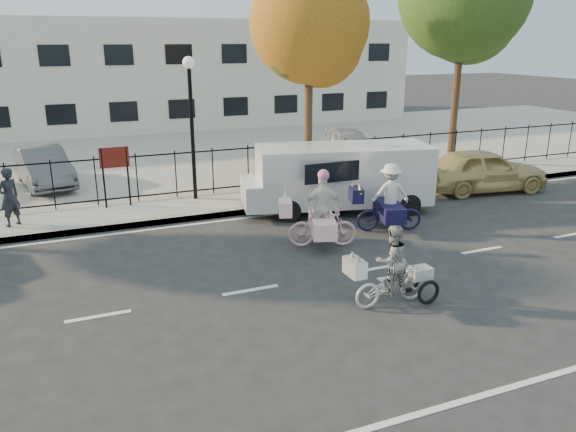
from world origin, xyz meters
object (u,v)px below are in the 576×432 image
bull_bike (389,204)px  white_van (340,176)px  zebra_trike (391,274)px  lot_car_c (44,167)px  lamppost (191,103)px  gold_sedan (483,170)px  lot_car_d (349,146)px  unicorn_bike (321,219)px  pedestrian (9,197)px

bull_bike → white_van: size_ratio=0.35×
zebra_trike → white_van: size_ratio=0.32×
lot_car_c → zebra_trike: bearing=-73.4°
bull_bike → lot_car_c: bearing=62.6°
lamppost → lot_car_c: 6.11m
zebra_trike → white_van: bearing=-18.9°
white_van → gold_sedan: size_ratio=1.36×
white_van → zebra_trike: bearing=-95.6°
lamppost → gold_sedan: bearing=-13.9°
bull_bike → lot_car_d: 7.85m
lot_car_d → unicorn_bike: bearing=-108.9°
gold_sedan → lot_car_d: bearing=33.8°
zebra_trike → unicorn_bike: (0.13, 3.39, 0.11)m
unicorn_bike → lot_car_d: unicorn_bike is taller
white_van → pedestrian: white_van is taller
white_van → gold_sedan: 5.52m
gold_sedan → lot_car_c: bearing=75.2°
zebra_trike → bull_bike: 4.47m
lot_car_c → bull_bike: bearing=-54.5°
pedestrian → lot_car_d: (12.13, 3.51, -0.09)m
pedestrian → lot_car_c: pedestrian is taller
white_van → pedestrian: 9.17m
lamppost → lot_car_c: lamppost is taller
zebra_trike → bull_bike: bearing=-31.9°
white_van → lot_car_c: 10.19m
unicorn_bike → lot_car_c: size_ratio=0.51×
gold_sedan → lot_car_d: size_ratio=1.04×
zebra_trike → white_van: (1.98, 5.94, 0.47)m
zebra_trike → lot_car_c: size_ratio=0.48×
zebra_trike → lot_car_d: 12.28m
lot_car_c → pedestrian: bearing=-111.4°
zebra_trike → pedestrian: (-7.02, 7.65, 0.32)m
unicorn_bike → gold_sedan: bearing=-50.6°
unicorn_bike → lot_car_c: unicorn_bike is taller
white_van → lot_car_d: size_ratio=1.42×
white_van → lot_car_d: bearing=72.0°
pedestrian → gold_sedan: bearing=136.9°
lot_car_c → white_van: bearing=-47.2°
lamppost → pedestrian: lamppost is taller
gold_sedan → lamppost: bearing=84.6°
pedestrian → lot_car_d: size_ratio=0.38×
bull_bike → lamppost: bearing=58.6°
white_van → lot_car_c: white_van is taller
bull_bike → gold_sedan: bull_bike is taller
unicorn_bike → pedestrian: size_ratio=1.26×
lamppost → gold_sedan: (9.32, -2.30, -2.38)m
unicorn_bike → pedestrian: 8.33m
lamppost → bull_bike: bearing=-47.8°
lamppost → white_van: 4.98m
white_van → lot_car_d: (3.12, 5.22, -0.23)m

